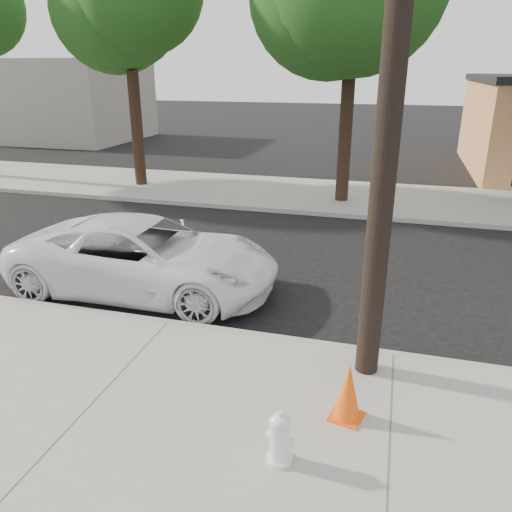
# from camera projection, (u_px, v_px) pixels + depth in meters

# --- Properties ---
(ground) EXTENTS (120.00, 120.00, 0.00)m
(ground) POSITION_uv_depth(u_px,v_px,m) (210.00, 284.00, 11.10)
(ground) COLOR black
(ground) RESTS_ON ground
(near_sidewalk) EXTENTS (90.00, 4.40, 0.15)m
(near_sidewalk) POSITION_uv_depth(u_px,v_px,m) (104.00, 395.00, 7.20)
(near_sidewalk) COLOR gray
(near_sidewalk) RESTS_ON ground
(far_sidewalk) EXTENTS (90.00, 5.00, 0.15)m
(far_sidewalk) POSITION_uv_depth(u_px,v_px,m) (290.00, 193.00, 18.72)
(far_sidewalk) COLOR gray
(far_sidewalk) RESTS_ON ground
(curb_near) EXTENTS (90.00, 0.12, 0.16)m
(curb_near) POSITION_uv_depth(u_px,v_px,m) (169.00, 325.00, 9.18)
(curb_near) COLOR #9E9B93
(curb_near) RESTS_ON ground
(building_far) EXTENTS (14.00, 8.00, 5.00)m
(building_far) POSITION_uv_depth(u_px,v_px,m) (34.00, 99.00, 33.28)
(building_far) COLOR gray
(building_far) RESTS_ON ground
(utility_pole) EXTENTS (1.40, 0.34, 9.00)m
(utility_pole) POSITION_uv_depth(u_px,v_px,m) (395.00, 51.00, 6.09)
(utility_pole) COLOR black
(utility_pole) RESTS_ON near_sidewalk
(tree_b) EXTENTS (4.34, 4.20, 8.45)m
(tree_b) POSITION_uv_depth(u_px,v_px,m) (131.00, 18.00, 17.64)
(tree_b) COLOR black
(tree_b) RESTS_ON far_sidewalk
(police_cruiser) EXTENTS (5.66, 2.67, 1.56)m
(police_cruiser) POSITION_uv_depth(u_px,v_px,m) (145.00, 256.00, 10.50)
(police_cruiser) COLOR white
(police_cruiser) RESTS_ON ground
(fire_hydrant) EXTENTS (0.35, 0.31, 0.65)m
(fire_hydrant) POSITION_uv_depth(u_px,v_px,m) (280.00, 439.00, 5.80)
(fire_hydrant) COLOR white
(fire_hydrant) RESTS_ON near_sidewalk
(traffic_cone) EXTENTS (0.50, 0.50, 0.80)m
(traffic_cone) POSITION_uv_depth(u_px,v_px,m) (348.00, 392.00, 6.50)
(traffic_cone) COLOR #F7550D
(traffic_cone) RESTS_ON near_sidewalk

